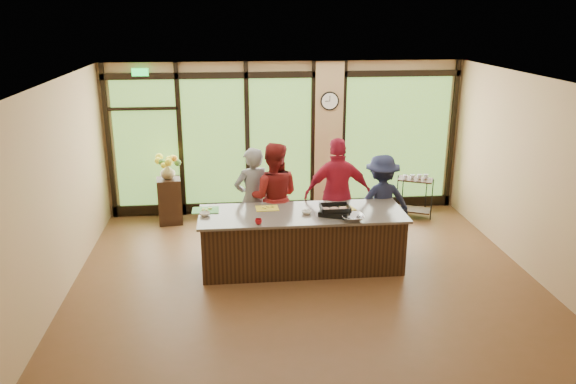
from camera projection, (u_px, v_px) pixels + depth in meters
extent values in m
plane|color=brown|center=(304.00, 275.00, 8.72)|extent=(7.00, 7.00, 0.00)
plane|color=silver|center=(306.00, 80.00, 7.79)|extent=(7.00, 7.00, 0.00)
plane|color=tan|center=(285.00, 139.00, 11.10)|extent=(7.00, 0.00, 7.00)
plane|color=tan|center=(59.00, 190.00, 7.92)|extent=(0.00, 6.00, 6.00)
plane|color=tan|center=(531.00, 176.00, 8.59)|extent=(0.00, 6.00, 6.00)
cube|color=tan|center=(328.00, 138.00, 11.12)|extent=(0.55, 0.12, 3.00)
cube|color=black|center=(285.00, 75.00, 10.66)|extent=(6.90, 0.08, 0.12)
cube|color=black|center=(286.00, 205.00, 11.48)|extent=(6.90, 0.08, 0.20)
cube|color=#19D83F|center=(140.00, 72.00, 10.33)|extent=(0.30, 0.04, 0.14)
cube|color=#406623|center=(146.00, 144.00, 10.82)|extent=(1.20, 0.02, 2.50)
cube|color=#406623|center=(214.00, 143.00, 10.95)|extent=(1.20, 0.02, 2.50)
cube|color=#406623|center=(280.00, 141.00, 11.07)|extent=(1.20, 0.02, 2.50)
cube|color=#406623|center=(396.00, 139.00, 11.30)|extent=(2.10, 0.02, 2.50)
cube|color=black|center=(109.00, 143.00, 10.72)|extent=(0.08, 0.08, 3.00)
cube|color=black|center=(180.00, 141.00, 10.85)|extent=(0.08, 0.08, 3.00)
cube|color=black|center=(247.00, 140.00, 10.98)|extent=(0.08, 0.08, 3.00)
cube|color=black|center=(313.00, 138.00, 11.10)|extent=(0.08, 0.08, 3.00)
cube|color=black|center=(343.00, 138.00, 11.16)|extent=(0.08, 0.08, 3.00)
cube|color=black|center=(452.00, 135.00, 11.38)|extent=(0.08, 0.08, 3.00)
cube|color=black|center=(302.00, 241.00, 8.87)|extent=(3.10, 1.00, 0.88)
cube|color=#6D635A|center=(302.00, 214.00, 8.73)|extent=(3.20, 1.10, 0.04)
cylinder|color=black|center=(330.00, 101.00, 10.82)|extent=(0.36, 0.04, 0.36)
cylinder|color=white|center=(330.00, 101.00, 10.81)|extent=(0.31, 0.01, 0.31)
cube|color=black|center=(330.00, 99.00, 10.79)|extent=(0.01, 0.00, 0.11)
cube|color=black|center=(327.00, 101.00, 10.80)|extent=(0.09, 0.00, 0.01)
imported|color=slate|center=(253.00, 199.00, 9.44)|extent=(0.76, 0.63, 1.78)
imported|color=maroon|center=(273.00, 197.00, 9.42)|extent=(1.00, 0.83, 1.86)
imported|color=#A51931|center=(338.00, 194.00, 9.43)|extent=(1.14, 0.48, 1.93)
imported|color=#191E38|center=(381.00, 201.00, 9.57)|extent=(1.12, 0.74, 1.62)
cube|color=black|center=(335.00, 212.00, 8.62)|extent=(0.55, 0.49, 0.08)
imported|color=silver|center=(352.00, 218.00, 8.39)|extent=(0.35, 0.35, 0.08)
cube|color=green|center=(205.00, 210.00, 8.81)|extent=(0.42, 0.31, 0.01)
cube|color=yellow|center=(267.00, 208.00, 8.90)|extent=(0.37, 0.28, 0.01)
cube|color=yellow|center=(340.00, 208.00, 8.89)|extent=(0.48, 0.41, 0.01)
imported|color=silver|center=(205.00, 214.00, 8.59)|extent=(0.20, 0.20, 0.05)
imported|color=silver|center=(307.00, 212.00, 8.67)|extent=(0.17, 0.17, 0.05)
imported|color=silver|center=(329.00, 204.00, 9.07)|extent=(0.14, 0.14, 0.03)
imported|color=maroon|center=(259.00, 222.00, 8.24)|extent=(0.12, 0.12, 0.08)
cube|color=black|center=(170.00, 201.00, 10.75)|extent=(0.50, 0.50, 0.88)
imported|color=olive|center=(168.00, 171.00, 10.56)|extent=(0.34, 0.34, 0.29)
cube|color=black|center=(413.00, 210.00, 11.08)|extent=(0.74, 0.61, 0.03)
cube|color=black|center=(416.00, 179.00, 10.89)|extent=(0.74, 0.61, 0.03)
cylinder|color=black|center=(402.00, 201.00, 10.82)|extent=(0.02, 0.02, 0.83)
cylinder|color=black|center=(432.00, 200.00, 10.88)|extent=(0.02, 0.02, 0.83)
cylinder|color=black|center=(397.00, 195.00, 11.14)|extent=(0.02, 0.02, 0.83)
cylinder|color=black|center=(426.00, 194.00, 11.19)|extent=(0.02, 0.02, 0.83)
imported|color=silver|center=(405.00, 177.00, 10.85)|extent=(0.12, 0.12, 0.09)
imported|color=silver|center=(412.00, 177.00, 10.87)|extent=(0.12, 0.12, 0.09)
imported|color=silver|center=(419.00, 177.00, 10.88)|extent=(0.12, 0.12, 0.09)
imported|color=silver|center=(426.00, 176.00, 10.89)|extent=(0.12, 0.12, 0.09)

